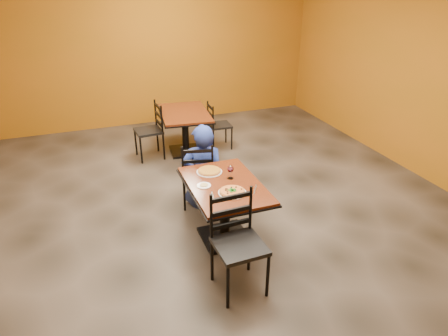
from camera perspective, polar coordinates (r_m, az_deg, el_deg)
name	(u,v)px	position (r m, az deg, el deg)	size (l,w,h in m)	color
floor	(212,217)	(5.36, -1.76, -6.95)	(7.00, 8.00, 0.01)	black
wall_back	(147,51)	(8.51, -10.89, 16.03)	(7.00, 0.01, 3.00)	#A25A12
wall_right	(441,82)	(6.66, 28.50, 10.65)	(0.01, 8.00, 3.00)	#A25A12
table_main	(225,199)	(4.67, 0.11, -4.37)	(0.83, 1.23, 0.75)	#5D240E
table_second	(185,123)	(7.08, -5.58, 6.45)	(0.95, 1.30, 0.75)	#5D240E
chair_main_near	(240,247)	(3.98, 2.23, -11.11)	(0.47, 0.47, 1.04)	black
chair_main_far	(198,173)	(5.46, -3.78, -0.65)	(0.42, 0.42, 0.94)	black
chair_second_left	(148,131)	(6.98, -10.71, 5.16)	(0.43, 0.43, 0.96)	black
chair_second_right	(220,125)	(7.30, -0.60, 6.08)	(0.38, 0.38, 0.85)	black
diner	(203,165)	(5.42, -3.03, 0.44)	(0.59, 0.39, 1.16)	navy
plate_main	(232,193)	(4.39, 1.17, -3.52)	(0.31, 0.31, 0.01)	white
pizza_main	(232,191)	(4.38, 1.17, -3.34)	(0.28, 0.28, 0.02)	#89320A
plate_far	(209,172)	(4.84, -2.10, -0.54)	(0.31, 0.31, 0.01)	white
pizza_far	(209,171)	(4.83, -2.10, -0.37)	(0.28, 0.28, 0.02)	#BD9024
side_plate	(204,186)	(4.54, -2.87, -2.52)	(0.16, 0.16, 0.01)	white
dip	(204,185)	(4.53, -2.88, -2.42)	(0.09, 0.09, 0.01)	tan
wine_glass	(230,172)	(4.65, 0.92, -0.51)	(0.08, 0.08, 0.18)	white
fork	(213,196)	(4.34, -1.60, -3.98)	(0.01, 0.19, 0.00)	silver
knife	(255,189)	(4.47, 4.45, -3.05)	(0.01, 0.21, 0.00)	silver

